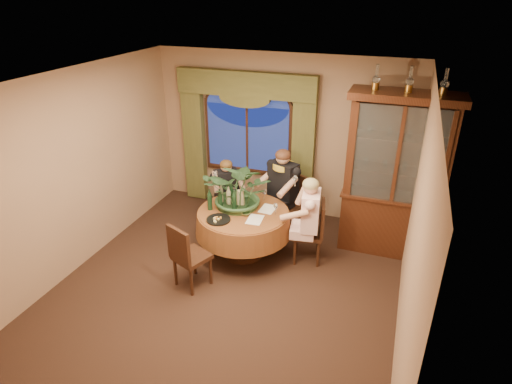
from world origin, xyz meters
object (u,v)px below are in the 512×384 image
(person_back, at_px, (227,194))
(wine_bottle_3, at_px, (220,200))
(oil_lamp_right, at_px, (445,82))
(olive_bowl, at_px, (245,213))
(oil_lamp_left, at_px, (376,77))
(stoneware_vase, at_px, (240,198))
(chair_back_right, at_px, (290,205))
(wine_bottle_5, at_px, (231,192))
(chair_back, at_px, (230,199))
(wine_bottle_1, at_px, (234,201))
(chair_front_left, at_px, (192,255))
(person_pink, at_px, (310,222))
(wine_bottle_4, at_px, (221,194))
(wine_bottle_2, at_px, (229,197))
(dining_table, at_px, (244,233))
(wine_bottle_0, at_px, (210,200))
(china_cabinet, at_px, (395,177))
(oil_lamp_center, at_px, (410,79))
(chair_right, at_px, (308,232))
(centerpiece_plant, at_px, (240,166))
(person_scarf, at_px, (283,191))

(person_back, distance_m, wine_bottle_3, 0.87)
(oil_lamp_right, relative_size, olive_bowl, 2.27)
(oil_lamp_left, bearing_deg, stoneware_vase, -156.36)
(oil_lamp_left, bearing_deg, oil_lamp_right, 0.00)
(oil_lamp_right, distance_m, chair_back_right, 2.94)
(wine_bottle_5, bearing_deg, chair_back, 114.72)
(chair_back, bearing_deg, chair_back_right, 153.66)
(chair_back, height_order, wine_bottle_1, wine_bottle_1)
(chair_back, xyz_separation_m, chair_front_left, (0.15, -1.70, 0.00))
(person_pink, relative_size, wine_bottle_4, 4.13)
(wine_bottle_3, bearing_deg, wine_bottle_2, 57.58)
(chair_back, bearing_deg, wine_bottle_4, 66.99)
(dining_table, relative_size, chair_back_right, 1.50)
(dining_table, distance_m, wine_bottle_0, 0.73)
(china_cabinet, xyz_separation_m, chair_front_left, (-2.42, -1.82, -0.75))
(person_pink, xyz_separation_m, person_back, (-1.55, 0.57, -0.07))
(stoneware_vase, distance_m, olive_bowl, 0.31)
(oil_lamp_center, bearing_deg, stoneware_vase, -160.74)
(wine_bottle_1, bearing_deg, person_back, 121.03)
(chair_right, relative_size, olive_bowl, 6.41)
(dining_table, bearing_deg, wine_bottle_4, 163.84)
(centerpiece_plant, bearing_deg, china_cabinet, 19.56)
(chair_front_left, distance_m, person_pink, 1.75)
(wine_bottle_3, xyz_separation_m, wine_bottle_5, (0.06, 0.28, 0.00))
(chair_front_left, xyz_separation_m, olive_bowl, (0.46, 0.84, 0.29))
(stoneware_vase, bearing_deg, chair_front_left, -104.83)
(chair_back, bearing_deg, centerpiece_plant, 90.43)
(chair_back_right, distance_m, person_pink, 0.95)
(centerpiece_plant, bearing_deg, stoneware_vase, 142.39)
(chair_right, distance_m, chair_back_right, 0.87)
(olive_bowl, height_order, wine_bottle_2, wine_bottle_2)
(person_scarf, distance_m, wine_bottle_4, 1.09)
(chair_back, distance_m, person_pink, 1.65)
(person_back, distance_m, centerpiece_plant, 1.09)
(chair_front_left, distance_m, person_scarf, 1.97)
(china_cabinet, height_order, person_back, china_cabinet)
(oil_lamp_right, bearing_deg, person_pink, -153.32)
(wine_bottle_0, height_order, wine_bottle_3, same)
(chair_back, relative_size, centerpiece_plant, 0.84)
(oil_lamp_left, xyz_separation_m, wine_bottle_4, (-2.00, -0.78, -1.72))
(chair_back_right, relative_size, centerpiece_plant, 0.84)
(china_cabinet, xyz_separation_m, olive_bowl, (-1.97, -0.99, -0.46))
(china_cabinet, distance_m, centerpiece_plant, 2.26)
(oil_lamp_right, relative_size, centerpiece_plant, 0.30)
(china_cabinet, distance_m, olive_bowl, 2.25)
(oil_lamp_center, relative_size, centerpiece_plant, 0.30)
(oil_lamp_center, relative_size, wine_bottle_5, 1.03)
(chair_front_left, bearing_deg, wine_bottle_5, 107.65)
(oil_lamp_left, distance_m, wine_bottle_5, 2.64)
(dining_table, distance_m, chair_front_left, 1.01)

